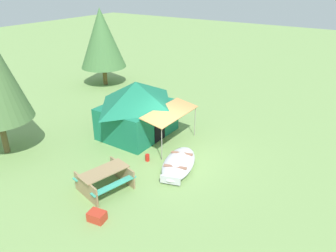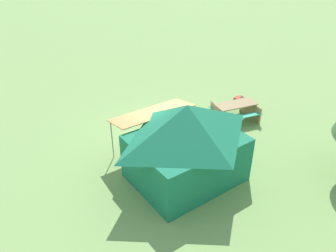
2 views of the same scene
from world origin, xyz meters
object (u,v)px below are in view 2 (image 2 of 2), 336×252
(picnic_table, at_px, (235,110))
(cooler_box, at_px, (240,101))
(beached_rowboat, at_px, (165,120))
(fuel_can, at_px, (190,133))
(canvas_cabin_tent, at_px, (186,142))

(picnic_table, bearing_deg, cooler_box, -145.30)
(beached_rowboat, distance_m, fuel_can, 1.35)
(cooler_box, distance_m, fuel_can, 3.72)
(picnic_table, distance_m, fuel_can, 2.34)
(picnic_table, bearing_deg, fuel_can, -2.26)
(beached_rowboat, height_order, cooler_box, beached_rowboat)
(fuel_can, bearing_deg, picnic_table, 177.74)
(beached_rowboat, xyz_separation_m, picnic_table, (-2.55, 1.42, 0.26))
(canvas_cabin_tent, bearing_deg, picnic_table, -156.52)
(fuel_can, bearing_deg, beached_rowboat, -79.87)
(canvas_cabin_tent, relative_size, picnic_table, 1.93)
(beached_rowboat, xyz_separation_m, fuel_can, (-0.24, 1.33, -0.07))
(canvas_cabin_tent, bearing_deg, beached_rowboat, -114.74)
(picnic_table, distance_m, cooler_box, 1.63)
(canvas_cabin_tent, xyz_separation_m, fuel_can, (-1.69, -1.83, -1.18))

